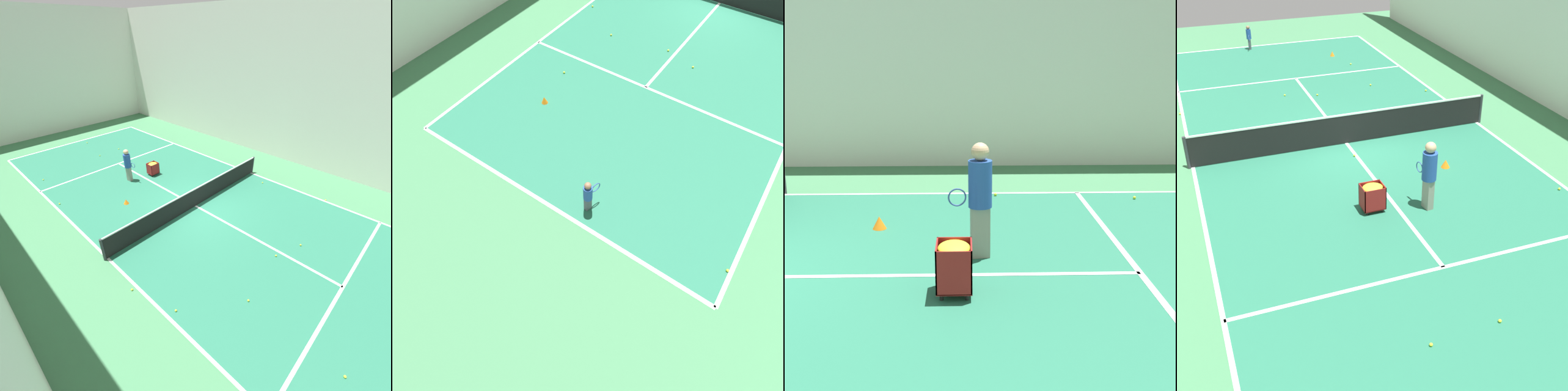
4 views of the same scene
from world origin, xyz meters
The scene contains 7 objects.
line_service_far centered at (0.00, 6.66, 0.01)m, with size 9.29×0.10×0.00m, color white.
hall_enclosure_left centered at (-7.80, 0.00, 4.25)m, with size 0.15×30.66×8.50m.
coach_at_net centered at (-0.72, 4.33, 1.04)m, with size 0.41×0.70×1.82m.
ball_cart centered at (0.61, 3.95, 0.50)m, with size 0.56×0.47×0.72m.
training_cone_1 centered at (-2.16, 2.54, 0.12)m, with size 0.25×0.25×0.23m, color orange.
tennis_ball_1 centered at (-4.05, 7.81, 0.04)m, with size 0.07×0.07×0.07m, color yellow.
tennis_ball_11 centered at (-4.41, 4.78, 0.04)m, with size 0.07×0.07×0.07m, color yellow.
Camera 3 is at (7.32, 4.11, 3.16)m, focal length 50.00 mm.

